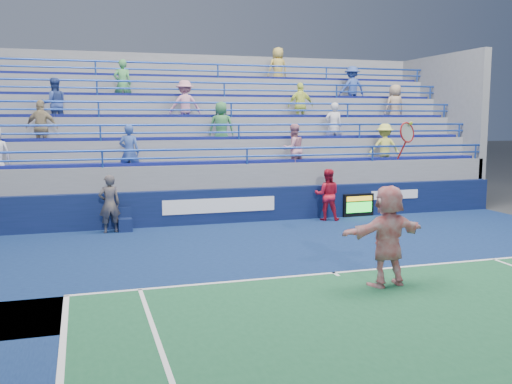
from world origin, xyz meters
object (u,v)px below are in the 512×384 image
object	(u,v)px
tennis_player	(388,236)
judge_chair	(125,224)
line_judge	(109,204)
ball_girl	(327,195)
serve_speed_board	(358,205)

from	to	relation	value
tennis_player	judge_chair	bearing A→B (deg)	122.72
judge_chair	line_judge	distance (m)	0.77
judge_chair	ball_girl	world-z (taller)	ball_girl
serve_speed_board	tennis_player	world-z (taller)	tennis_player
judge_chair	ball_girl	xyz separation A→B (m)	(6.45, -0.01, 0.62)
line_judge	ball_girl	xyz separation A→B (m)	(6.88, 0.08, -0.01)
serve_speed_board	tennis_player	size ratio (longest dim) A/B	0.35
serve_speed_board	judge_chair	size ratio (longest dim) A/B	1.62
serve_speed_board	tennis_player	bearing A→B (deg)	-113.12
serve_speed_board	line_judge	distance (m)	8.21
judge_chair	serve_speed_board	bearing A→B (deg)	2.44
judge_chair	tennis_player	distance (m)	8.50
ball_girl	tennis_player	bearing A→B (deg)	97.28
serve_speed_board	judge_chair	distance (m)	7.76
tennis_player	line_judge	size ratio (longest dim) A/B	1.91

